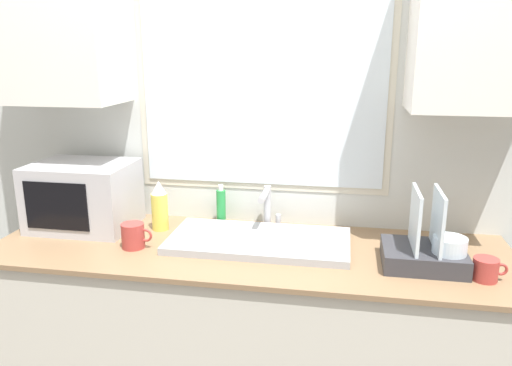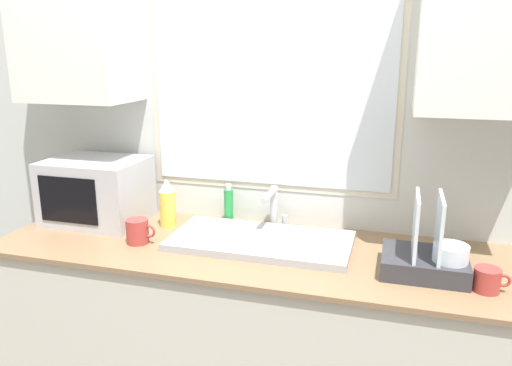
{
  "view_description": "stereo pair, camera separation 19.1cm",
  "coord_description": "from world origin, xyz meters",
  "px_view_note": "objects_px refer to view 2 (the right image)",
  "views": [
    {
      "loc": [
        0.36,
        -1.53,
        1.7
      ],
      "look_at": [
        0.04,
        0.29,
        1.2
      ],
      "focal_mm": 35.0,
      "sensor_mm": 36.0,
      "label": 1
    },
    {
      "loc": [
        0.55,
        -1.49,
        1.7
      ],
      "look_at": [
        0.04,
        0.29,
        1.2
      ],
      "focal_mm": 35.0,
      "sensor_mm": 36.0,
      "label": 2
    }
  ],
  "objects_px": {
    "mug_near_sink": "(138,231)",
    "dish_rack": "(428,256)",
    "soap_bottle": "(229,205)",
    "faucet": "(273,204)",
    "microwave": "(96,191)",
    "spray_bottle": "(168,203)"
  },
  "relations": [
    {
      "from": "microwave",
      "to": "mug_near_sink",
      "type": "xyz_separation_m",
      "value": [
        0.32,
        -0.2,
        -0.09
      ]
    },
    {
      "from": "microwave",
      "to": "spray_bottle",
      "type": "xyz_separation_m",
      "value": [
        0.35,
        0.02,
        -0.04
      ]
    },
    {
      "from": "microwave",
      "to": "soap_bottle",
      "type": "xyz_separation_m",
      "value": [
        0.59,
        0.14,
        -0.06
      ]
    },
    {
      "from": "dish_rack",
      "to": "spray_bottle",
      "type": "relative_size",
      "value": 1.33
    },
    {
      "from": "spray_bottle",
      "to": "mug_near_sink",
      "type": "distance_m",
      "value": 0.23
    },
    {
      "from": "spray_bottle",
      "to": "mug_near_sink",
      "type": "bearing_deg",
      "value": -97.81
    },
    {
      "from": "faucet",
      "to": "microwave",
      "type": "xyz_separation_m",
      "value": [
        -0.81,
        -0.11,
        0.03
      ]
    },
    {
      "from": "dish_rack",
      "to": "soap_bottle",
      "type": "bearing_deg",
      "value": 159.77
    },
    {
      "from": "microwave",
      "to": "faucet",
      "type": "bearing_deg",
      "value": 7.97
    },
    {
      "from": "faucet",
      "to": "mug_near_sink",
      "type": "distance_m",
      "value": 0.59
    },
    {
      "from": "microwave",
      "to": "mug_near_sink",
      "type": "distance_m",
      "value": 0.38
    },
    {
      "from": "spray_bottle",
      "to": "mug_near_sink",
      "type": "xyz_separation_m",
      "value": [
        -0.03,
        -0.22,
        -0.06
      ]
    },
    {
      "from": "soap_bottle",
      "to": "mug_near_sink",
      "type": "relative_size",
      "value": 1.45
    },
    {
      "from": "dish_rack",
      "to": "spray_bottle",
      "type": "height_order",
      "value": "dish_rack"
    },
    {
      "from": "faucet",
      "to": "soap_bottle",
      "type": "relative_size",
      "value": 1.03
    },
    {
      "from": "soap_bottle",
      "to": "mug_near_sink",
      "type": "height_order",
      "value": "soap_bottle"
    },
    {
      "from": "mug_near_sink",
      "to": "dish_rack",
      "type": "bearing_deg",
      "value": 1.19
    },
    {
      "from": "microwave",
      "to": "mug_near_sink",
      "type": "height_order",
      "value": "microwave"
    },
    {
      "from": "microwave",
      "to": "soap_bottle",
      "type": "bearing_deg",
      "value": 13.56
    },
    {
      "from": "faucet",
      "to": "dish_rack",
      "type": "distance_m",
      "value": 0.7
    },
    {
      "from": "dish_rack",
      "to": "soap_bottle",
      "type": "height_order",
      "value": "dish_rack"
    },
    {
      "from": "soap_bottle",
      "to": "dish_rack",
      "type": "bearing_deg",
      "value": -20.23
    }
  ]
}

